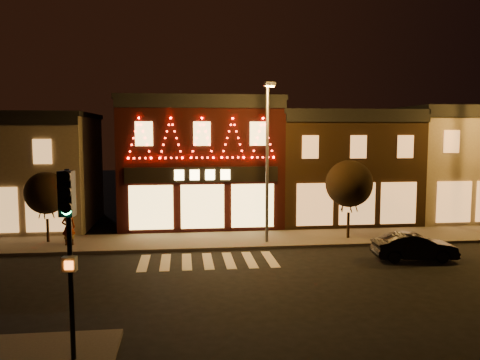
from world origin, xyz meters
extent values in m
plane|color=black|center=(0.00, 0.00, 0.00)|extent=(120.00, 120.00, 0.00)
cube|color=#47423D|center=(2.00, 8.00, 0.07)|extent=(44.00, 4.00, 0.15)
cube|color=#330C0B|center=(0.00, 14.00, 4.00)|extent=(10.00, 8.00, 8.00)
cube|color=black|center=(0.00, 14.00, 8.15)|extent=(10.20, 8.20, 0.30)
cube|color=black|center=(0.00, 9.95, 7.75)|extent=(10.00, 0.25, 0.50)
cube|color=black|center=(0.00, 9.90, 3.60)|extent=(9.00, 0.15, 0.90)
cube|color=#FFD87F|center=(0.00, 9.80, 3.60)|extent=(3.40, 0.08, 0.60)
cube|color=#352312|center=(9.50, 14.00, 3.60)|extent=(9.00, 8.00, 7.20)
cube|color=black|center=(9.50, 14.00, 7.35)|extent=(9.20, 8.20, 0.30)
cube|color=black|center=(9.50, 9.95, 6.95)|extent=(9.00, 0.25, 0.50)
cube|color=#766654|center=(18.50, 14.00, 3.75)|extent=(9.00, 8.00, 7.50)
cube|color=black|center=(18.50, 14.00, 7.65)|extent=(9.20, 8.20, 0.30)
cylinder|color=black|center=(-4.06, -5.85, 2.66)|extent=(0.13, 0.13, 5.03)
cube|color=black|center=(-4.03, -6.09, 4.58)|extent=(0.39, 0.37, 1.15)
cylinder|color=#19FF72|center=(-4.01, -6.26, 4.20)|extent=(0.25, 0.09, 0.24)
cube|color=beige|center=(-4.03, -6.07, 2.77)|extent=(0.38, 0.28, 0.37)
cylinder|color=#59595E|center=(3.37, 7.08, 4.39)|extent=(0.17, 0.17, 8.48)
cylinder|color=#59595E|center=(3.28, 6.23, 8.53)|extent=(0.28, 1.70, 0.11)
cube|color=#59595E|center=(3.20, 5.39, 8.47)|extent=(0.56, 0.35, 0.19)
cube|color=orange|center=(3.20, 5.39, 8.36)|extent=(0.42, 0.25, 0.05)
cylinder|color=black|center=(-8.47, 8.46, 0.78)|extent=(0.14, 0.14, 1.25)
sphere|color=black|center=(-8.47, 8.46, 2.83)|extent=(2.29, 2.29, 2.29)
cylinder|color=black|center=(8.10, 7.49, 0.87)|extent=(0.16, 0.16, 1.44)
sphere|color=black|center=(8.10, 7.49, 3.23)|extent=(2.63, 2.63, 2.63)
imported|color=black|center=(9.81, 3.04, 0.64)|extent=(3.98, 1.66, 1.28)
imported|color=gray|center=(-7.16, 7.52, 1.08)|extent=(0.77, 0.60, 1.85)
camera|label=1|loc=(-1.14, -18.55, 6.13)|focal=36.34mm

